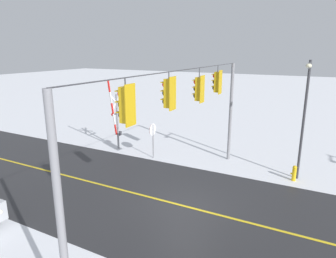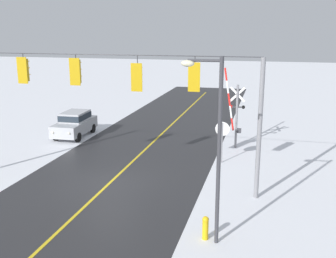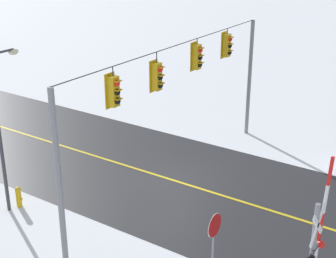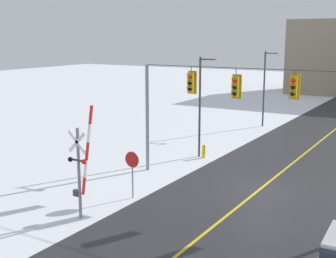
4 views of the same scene
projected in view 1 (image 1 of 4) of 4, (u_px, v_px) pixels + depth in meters
ground_plane at (183, 206)px, 13.90m from camera, size 160.00×160.00×0.00m
road_asphalt at (330, 244)px, 11.19m from camera, size 9.00×80.00×0.01m
lane_centre_line at (330, 243)px, 11.19m from camera, size 0.14×72.00×0.01m
signal_span at (184, 112)px, 12.78m from camera, size 14.20×0.47×6.22m
stop_sign at (153, 133)px, 19.71m from camera, size 0.80×0.09×2.35m
railroad_crossing at (116, 118)px, 21.38m from camera, size 1.36×0.31×5.03m
streetlamp_near at (305, 110)px, 15.73m from camera, size 1.39×0.28×6.50m
fire_hydrant at (294, 173)px, 16.50m from camera, size 0.24×0.31×0.88m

